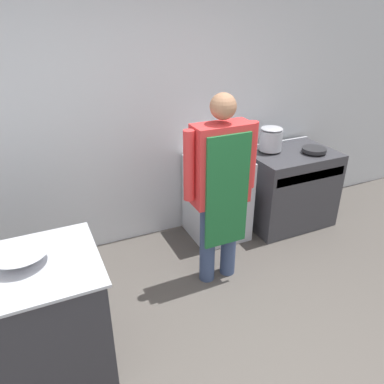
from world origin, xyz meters
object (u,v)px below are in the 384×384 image
fridge_unit (217,198)px  saute_pan (314,150)px  mixing_bowl (21,257)px  person_cook (221,181)px  stock_pot (271,138)px  stove (288,188)px

fridge_unit → saute_pan: (1.07, -0.20, 0.46)m
fridge_unit → mixing_bowl: 2.22m
fridge_unit → saute_pan: 1.18m
person_cook → mixing_bowl: person_cook is taller
person_cook → stock_pot: 1.22m
fridge_unit → mixing_bowl: mixing_bowl is taller
stove → fridge_unit: 0.88m
person_cook → saute_pan: 1.48m
fridge_unit → mixing_bowl: size_ratio=2.56×
mixing_bowl → fridge_unit: bearing=27.8°
stock_pot → saute_pan: size_ratio=1.00×
saute_pan → person_cook: bearing=-162.1°
person_cook → stock_pot: size_ratio=6.55×
stock_pot → saute_pan: (0.41, -0.24, -0.11)m
stock_pot → saute_pan: 0.49m
stove → stock_pot: stock_pot is taller
mixing_bowl → saute_pan: mixing_bowl is taller
fridge_unit → person_cook: 0.91m
fridge_unit → person_cook: person_cook is taller
mixing_bowl → saute_pan: size_ratio=1.33×
person_cook → saute_pan: person_cook is taller
fridge_unit → saute_pan: size_ratio=3.40×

